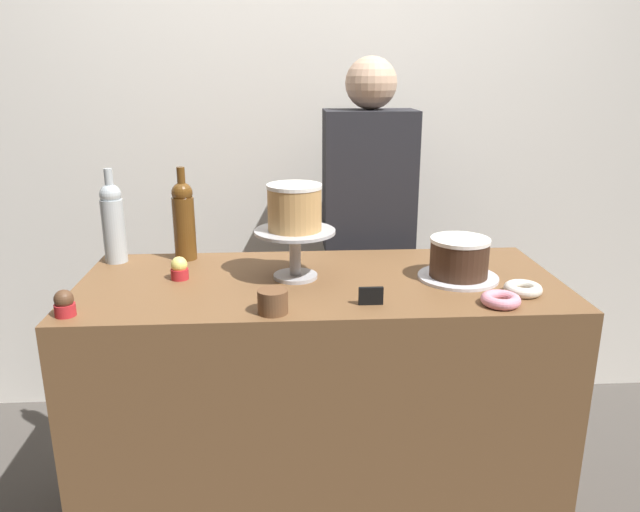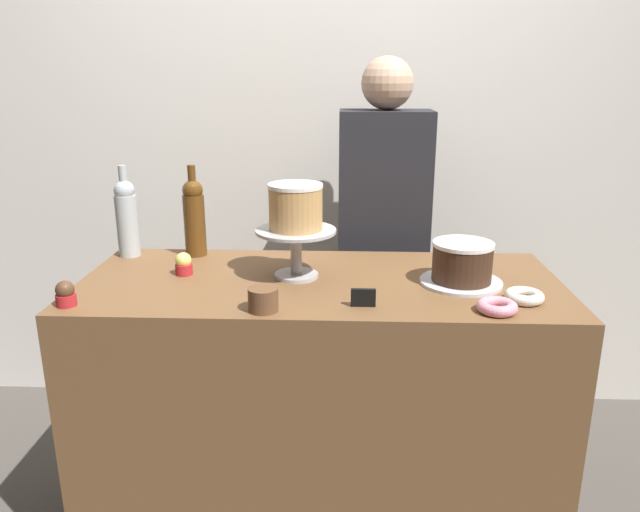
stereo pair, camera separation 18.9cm
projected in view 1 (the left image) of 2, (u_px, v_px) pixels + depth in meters
back_wall at (307, 129)px, 2.66m from camera, size 6.00×0.05×2.60m
display_counter at (320, 406)px, 2.05m from camera, size 1.52×0.65×0.91m
cake_stand_pedestal at (295, 245)px, 1.91m from camera, size 0.26×0.26×0.16m
white_layer_cake at (295, 207)px, 1.87m from camera, size 0.17×0.17×0.14m
silver_serving_platter at (458, 277)px, 1.93m from camera, size 0.26×0.26×0.01m
chocolate_round_cake at (459, 257)px, 1.91m from camera, size 0.19×0.19×0.12m
wine_bottle_amber at (184, 219)px, 2.09m from camera, size 0.08×0.08×0.33m
wine_bottle_clear at (113, 221)px, 2.06m from camera, size 0.08×0.08×0.33m
cupcake_lemon at (179, 269)px, 1.92m from camera, size 0.06×0.06×0.07m
cupcake_chocolate at (64, 304)px, 1.63m from camera, size 0.06×0.06×0.07m
donut_sugar at (523, 289)px, 1.79m from camera, size 0.11×0.11×0.03m
donut_pink at (501, 300)px, 1.71m from camera, size 0.11×0.11×0.03m
cookie_stack at (273, 301)px, 1.65m from camera, size 0.08×0.08×0.07m
price_sign_chalkboard at (371, 296)px, 1.71m from camera, size 0.07×0.01×0.05m
barista_figure at (367, 249)px, 2.50m from camera, size 0.36×0.22×1.60m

